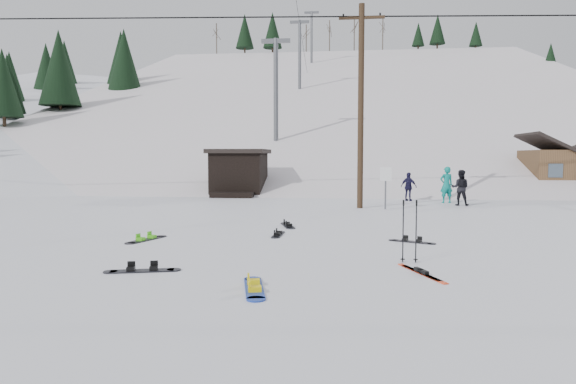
# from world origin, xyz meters

# --- Properties ---
(ground) EXTENTS (200.00, 200.00, 0.00)m
(ground) POSITION_xyz_m (0.00, 0.00, 0.00)
(ground) COLOR white
(ground) RESTS_ON ground
(ski_slope) EXTENTS (60.00, 85.24, 65.97)m
(ski_slope) POSITION_xyz_m (0.00, 55.00, -12.00)
(ski_slope) COLOR silver
(ski_slope) RESTS_ON ground
(ridge_left) EXTENTS (47.54, 95.03, 58.38)m
(ridge_left) POSITION_xyz_m (-36.00, 48.00, -11.00)
(ridge_left) COLOR white
(ridge_left) RESTS_ON ground
(treeline_left) EXTENTS (20.00, 64.00, 10.00)m
(treeline_left) POSITION_xyz_m (-34.00, 40.00, 0.00)
(treeline_left) COLOR black
(treeline_left) RESTS_ON ground
(treeline_crest) EXTENTS (50.00, 6.00, 10.00)m
(treeline_crest) POSITION_xyz_m (0.00, 86.00, 0.00)
(treeline_crest) COLOR black
(treeline_crest) RESTS_ON ski_slope
(utility_pole) EXTENTS (2.00, 0.26, 9.00)m
(utility_pole) POSITION_xyz_m (2.00, 14.00, 4.68)
(utility_pole) COLOR #3A2819
(utility_pole) RESTS_ON ground
(trail_sign) EXTENTS (0.50, 0.09, 1.85)m
(trail_sign) POSITION_xyz_m (3.10, 13.58, 1.27)
(trail_sign) COLOR #595B60
(trail_sign) RESTS_ON ground
(lift_hut) EXTENTS (3.40, 4.10, 2.75)m
(lift_hut) POSITION_xyz_m (-5.00, 20.94, 1.36)
(lift_hut) COLOR black
(lift_hut) RESTS_ON ground
(lift_tower_near) EXTENTS (2.20, 0.36, 8.00)m
(lift_tower_near) POSITION_xyz_m (-4.00, 30.00, 7.86)
(lift_tower_near) COLOR #595B60
(lift_tower_near) RESTS_ON ski_slope
(lift_tower_mid) EXTENTS (2.20, 0.36, 8.00)m
(lift_tower_mid) POSITION_xyz_m (-4.00, 50.00, 14.36)
(lift_tower_mid) COLOR #595B60
(lift_tower_mid) RESTS_ON ski_slope
(lift_tower_far) EXTENTS (2.20, 0.36, 8.00)m
(lift_tower_far) POSITION_xyz_m (-4.00, 70.00, 20.86)
(lift_tower_far) COLOR #595B60
(lift_tower_far) RESTS_ON ski_slope
(cabin) EXTENTS (5.39, 4.40, 3.77)m
(cabin) POSITION_xyz_m (15.00, 24.00, 1.48)
(cabin) COLOR brown
(cabin) RESTS_ON ground
(hero_snowboard) EXTENTS (0.62, 1.65, 0.12)m
(hero_snowboard) POSITION_xyz_m (-0.21, -0.46, 0.03)
(hero_snowboard) COLOR #1B3CB4
(hero_snowboard) RESTS_ON ground
(hero_skis) EXTENTS (0.75, 1.70, 0.09)m
(hero_skis) POSITION_xyz_m (2.87, 1.08, 0.03)
(hero_skis) COLOR red
(hero_skis) RESTS_ON ground
(ski_poles) EXTENTS (0.38, 0.10, 1.38)m
(ski_poles) POSITION_xyz_m (2.77, 2.17, 0.71)
(ski_poles) COLOR black
(ski_poles) RESTS_ON ground
(board_scatter_a) EXTENTS (1.49, 0.61, 0.11)m
(board_scatter_a) POSITION_xyz_m (-2.71, 0.65, 0.03)
(board_scatter_a) COLOR black
(board_scatter_a) RESTS_ON ground
(board_scatter_b) EXTENTS (0.27, 1.35, 0.09)m
(board_scatter_b) POSITION_xyz_m (-0.61, 5.72, 0.02)
(board_scatter_b) COLOR black
(board_scatter_b) RESTS_ON ground
(board_scatter_c) EXTENTS (0.70, 1.52, 0.11)m
(board_scatter_c) POSITION_xyz_m (-4.13, 4.40, 0.03)
(board_scatter_c) COLOR black
(board_scatter_c) RESTS_ON ground
(board_scatter_d) EXTENTS (1.21, 0.71, 0.09)m
(board_scatter_d) POSITION_xyz_m (3.16, 4.86, 0.02)
(board_scatter_d) COLOR black
(board_scatter_d) RESTS_ON ground
(board_scatter_f) EXTENTS (0.64, 1.52, 0.11)m
(board_scatter_f) POSITION_xyz_m (-0.55, 7.70, 0.03)
(board_scatter_f) COLOR black
(board_scatter_f) RESTS_ON ground
(skier_teal) EXTENTS (0.75, 0.58, 1.81)m
(skier_teal) POSITION_xyz_m (6.35, 17.04, 0.91)
(skier_teal) COLOR #0C8177
(skier_teal) RESTS_ON ground
(skier_dark) EXTENTS (0.95, 0.83, 1.68)m
(skier_dark) POSITION_xyz_m (6.74, 15.70, 0.84)
(skier_dark) COLOR black
(skier_dark) RESTS_ON ground
(skier_pink) EXTENTS (1.20, 0.78, 1.76)m
(skier_pink) POSITION_xyz_m (12.84, 23.11, 0.88)
(skier_pink) COLOR #BC4279
(skier_pink) RESTS_ON ground
(skier_navy) EXTENTS (0.93, 0.77, 1.49)m
(skier_navy) POSITION_xyz_m (4.62, 17.96, 0.75)
(skier_navy) COLOR #191637
(skier_navy) RESTS_ON ground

